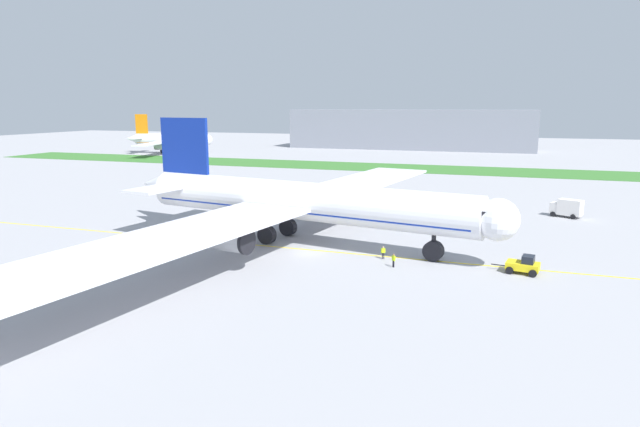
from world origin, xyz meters
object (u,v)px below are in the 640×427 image
(airliner_foreground, at_px, (296,201))
(parked_airliner_far_left, at_px, (169,140))
(ground_crew_wingwalker_starboard, at_px, (169,244))
(service_truck_fuel_bowser, at_px, (567,208))
(ground_crew_marshaller_front, at_px, (394,259))
(ground_crew_wingwalker_port, at_px, (383,251))
(pushback_tug, at_px, (524,265))
(service_truck_baggage_loader, at_px, (278,191))

(airliner_foreground, xyz_separation_m, parked_airliner_far_left, (-105.51, 124.81, -0.51))
(ground_crew_wingwalker_starboard, height_order, service_truck_fuel_bowser, service_truck_fuel_bowser)
(ground_crew_marshaller_front, bearing_deg, ground_crew_wingwalker_port, 121.95)
(ground_crew_wingwalker_port, bearing_deg, service_truck_fuel_bowser, 55.40)
(ground_crew_wingwalker_port, distance_m, parked_airliner_far_left, 176.30)
(pushback_tug, relative_size, parked_airliner_far_left, 0.10)
(ground_crew_wingwalker_port, bearing_deg, ground_crew_wingwalker_starboard, -169.12)
(service_truck_baggage_loader, height_order, service_truck_fuel_bowser, service_truck_fuel_bowser)
(ground_crew_wingwalker_port, xyz_separation_m, service_truck_fuel_bowser, (25.42, 36.85, 0.70))
(pushback_tug, height_order, service_truck_baggage_loader, service_truck_baggage_loader)
(ground_crew_wingwalker_port, relative_size, ground_crew_wingwalker_starboard, 1.05)
(ground_crew_wingwalker_starboard, height_order, service_truck_baggage_loader, service_truck_baggage_loader)
(ground_crew_wingwalker_port, bearing_deg, pushback_tug, -2.08)
(airliner_foreground, distance_m, pushback_tug, 31.84)
(airliner_foreground, xyz_separation_m, service_truck_baggage_loader, (-17.52, 34.67, -4.48))
(airliner_foreground, height_order, service_truck_fuel_bowser, airliner_foreground)
(ground_crew_marshaller_front, relative_size, ground_crew_wingwalker_starboard, 1.07)
(ground_crew_wingwalker_starboard, xyz_separation_m, service_truck_fuel_bowser, (53.99, 42.34, 0.75))
(pushback_tug, distance_m, service_truck_baggage_loader, 62.90)
(airliner_foreground, distance_m, parked_airliner_far_left, 163.43)
(ground_crew_wingwalker_starboard, bearing_deg, ground_crew_wingwalker_port, 10.88)
(airliner_foreground, bearing_deg, parked_airliner_far_left, 130.21)
(airliner_foreground, xyz_separation_m, ground_crew_wingwalker_port, (13.95, -4.77, -4.99))
(parked_airliner_far_left, bearing_deg, ground_crew_marshaller_front, -47.55)
(service_truck_fuel_bowser, bearing_deg, ground_crew_wingwalker_port, -124.60)
(ground_crew_marshaller_front, height_order, parked_airliner_far_left, parked_airliner_far_left)
(pushback_tug, relative_size, ground_crew_wingwalker_port, 3.34)
(ground_crew_wingwalker_port, bearing_deg, service_truck_baggage_loader, 128.58)
(pushback_tug, xyz_separation_m, ground_crew_marshaller_front, (-15.07, -2.53, 0.03))
(ground_crew_wingwalker_port, height_order, parked_airliner_far_left, parked_airliner_far_left)
(pushback_tug, bearing_deg, parked_airliner_far_left, 136.35)
(airliner_foreground, relative_size, ground_crew_wingwalker_port, 58.62)
(ground_crew_marshaller_front, bearing_deg, service_truck_fuel_bowser, 59.61)
(ground_crew_wingwalker_port, xyz_separation_m, ground_crew_wingwalker_starboard, (-28.57, -5.49, -0.05))
(ground_crew_marshaller_front, xyz_separation_m, parked_airliner_far_left, (-121.42, 132.73, 4.46))
(ground_crew_marshaller_front, relative_size, parked_airliner_far_left, 0.03)
(pushback_tug, distance_m, parked_airliner_far_left, 188.69)
(ground_crew_wingwalker_port, relative_size, ground_crew_marshaller_front, 0.99)
(ground_crew_wingwalker_port, distance_m, service_truck_fuel_bowser, 44.77)
(ground_crew_marshaller_front, distance_m, service_truck_baggage_loader, 54.14)
(service_truck_baggage_loader, distance_m, service_truck_fuel_bowser, 56.94)
(pushback_tug, bearing_deg, ground_crew_wingwalker_port, 177.92)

